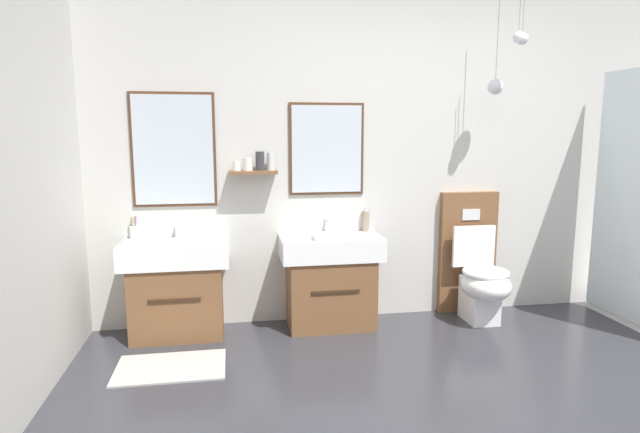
% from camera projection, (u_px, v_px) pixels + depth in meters
% --- Properties ---
extents(wall_back, '(5.20, 0.60, 2.56)m').
position_uv_depth(wall_back, '(408.00, 157.00, 4.19)').
color(wall_back, beige).
rests_on(wall_back, ground).
extents(bath_mat, '(0.68, 0.44, 0.01)m').
position_uv_depth(bath_mat, '(171.00, 367.00, 3.30)').
color(bath_mat, '#9E9993').
rests_on(bath_mat, ground).
extents(vanity_sink_left, '(0.76, 0.44, 0.70)m').
position_uv_depth(vanity_sink_left, '(177.00, 286.00, 3.80)').
color(vanity_sink_left, brown).
rests_on(vanity_sink_left, ground).
extents(tap_on_left_sink, '(0.03, 0.13, 0.11)m').
position_uv_depth(tap_on_left_sink, '(177.00, 228.00, 3.88)').
color(tap_on_left_sink, silver).
rests_on(tap_on_left_sink, vanity_sink_left).
extents(vanity_sink_right, '(0.76, 0.44, 0.70)m').
position_uv_depth(vanity_sink_right, '(330.00, 279.00, 3.99)').
color(vanity_sink_right, brown).
rests_on(vanity_sink_right, ground).
extents(tap_on_right_sink, '(0.03, 0.13, 0.11)m').
position_uv_depth(tap_on_right_sink, '(327.00, 224.00, 4.07)').
color(tap_on_right_sink, silver).
rests_on(tap_on_right_sink, vanity_sink_right).
extents(toilet, '(0.48, 0.63, 1.00)m').
position_uv_depth(toilet, '(476.00, 272.00, 4.16)').
color(toilet, brown).
rests_on(toilet, ground).
extents(toothbrush_cup, '(0.07, 0.07, 0.20)m').
position_uv_depth(toothbrush_cup, '(134.00, 231.00, 3.82)').
color(toothbrush_cup, silver).
rests_on(toothbrush_cup, vanity_sink_left).
extents(soap_dispenser, '(0.06, 0.06, 0.20)m').
position_uv_depth(soap_dispenser, '(366.00, 221.00, 4.12)').
color(soap_dispenser, gray).
rests_on(soap_dispenser, vanity_sink_right).
extents(folded_hand_towel, '(0.22, 0.16, 0.04)m').
position_uv_depth(folded_hand_towel, '(328.00, 236.00, 3.81)').
color(folded_hand_towel, white).
rests_on(folded_hand_towel, vanity_sink_right).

